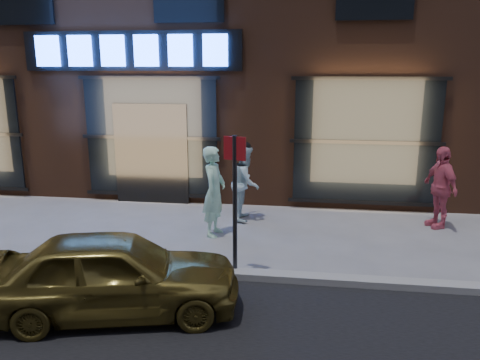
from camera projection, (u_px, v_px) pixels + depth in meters
The scene contains 8 objects.
ground at pixel (79, 268), 7.75m from camera, with size 90.00×90.00×0.00m, color slate.
curb at pixel (78, 264), 7.74m from camera, with size 60.00×0.25×0.12m, color gray.
storefront_building at pixel (189, 2), 14.22m from camera, with size 30.20×8.28×10.30m.
man_bowtie at pixel (214, 191), 9.08m from camera, with size 0.65×0.42×1.77m, color #BFFBD2.
man_cap at pixel (245, 182), 10.08m from camera, with size 0.79×0.62×1.63m, color white.
passerby at pixel (440, 187), 9.56m from camera, with size 0.99×0.41×1.69m, color #D1566C.
gold_sedan at pixel (114, 274), 6.21m from camera, with size 1.34×3.34×1.14m, color olive.
sign_post at pixel (235, 193), 7.17m from camera, with size 0.35×0.13×2.25m.
Camera 1 is at (3.66, -6.74, 3.25)m, focal length 35.00 mm.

